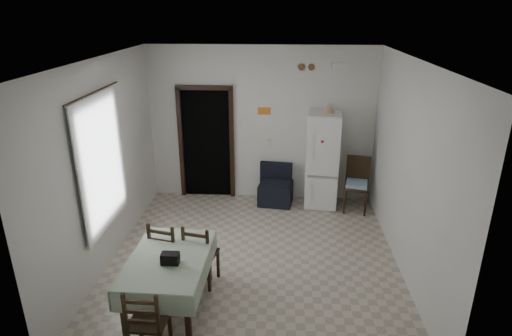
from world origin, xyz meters
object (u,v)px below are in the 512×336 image
object	(u,v)px
navy_seat	(276,185)
dining_chair_far_left	(169,251)
fridge	(322,160)
corner_chair	(357,185)
dining_table	(170,282)
dining_chair_far_right	(201,253)
dining_chair_near_head	(148,320)

from	to	relation	value
navy_seat	dining_chair_far_left	size ratio (longest dim) A/B	0.80
fridge	corner_chair	world-z (taller)	fridge
fridge	dining_table	size ratio (longest dim) A/B	1.27
fridge	dining_table	distance (m)	3.77
fridge	dining_chair_far_right	world-z (taller)	fridge
navy_seat	dining_chair_near_head	bearing A→B (deg)	-100.47
dining_table	dining_chair_far_right	size ratio (longest dim) A/B	1.53
navy_seat	dining_chair_near_head	xyz separation A→B (m)	(-1.27, -3.88, 0.08)
navy_seat	dining_chair_far_right	world-z (taller)	dining_chair_far_right
dining_table	navy_seat	bearing A→B (deg)	69.63
corner_chair	dining_chair_far_right	size ratio (longest dim) A/B	1.10
fridge	navy_seat	xyz separation A→B (m)	(-0.84, 0.00, -0.51)
dining_table	dining_chair_far_right	distance (m)	0.62
fridge	dining_table	xyz separation A→B (m)	(-2.08, -3.10, -0.52)
navy_seat	dining_chair_far_left	distance (m)	2.90
dining_table	dining_chair_near_head	size ratio (longest dim) A/B	1.54
dining_chair_far_left	dining_table	bearing A→B (deg)	118.70
dining_chair_far_right	dining_chair_near_head	world-z (taller)	dining_chair_far_right
navy_seat	dining_chair_far_right	xyz separation A→B (m)	(-0.95, -2.56, 0.08)
dining_table	dining_chair_near_head	xyz separation A→B (m)	(-0.03, -0.78, 0.09)
dining_table	dining_chair_near_head	world-z (taller)	dining_chair_near_head
fridge	dining_chair_far_left	bearing A→B (deg)	-125.34
corner_chair	dining_table	world-z (taller)	corner_chair
fridge	dining_table	bearing A→B (deg)	-117.96
fridge	dining_chair_far_right	size ratio (longest dim) A/B	1.95
dining_chair_far_right	fridge	bearing A→B (deg)	-112.55
dining_chair_near_head	fridge	bearing A→B (deg)	-117.25
navy_seat	dining_chair_far_left	xyz separation A→B (m)	(-1.39, -2.55, 0.09)
navy_seat	dining_chair_near_head	world-z (taller)	dining_chair_near_head
dining_table	dining_chair_far_left	world-z (taller)	dining_chair_far_left
dining_chair_far_right	dining_chair_near_head	xyz separation A→B (m)	(-0.32, -1.32, -0.00)
dining_chair_far_right	dining_chair_near_head	size ratio (longest dim) A/B	1.00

